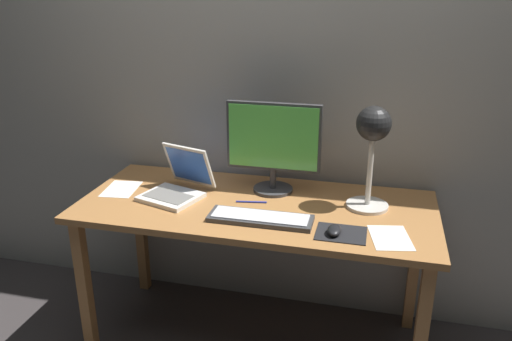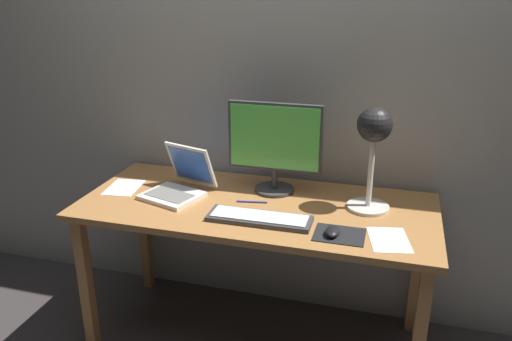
{
  "view_description": "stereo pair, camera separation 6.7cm",
  "coord_description": "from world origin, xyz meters",
  "views": [
    {
      "loc": [
        0.51,
        -2.04,
        1.68
      ],
      "look_at": [
        0.01,
        -0.05,
        0.92
      ],
      "focal_mm": 35.67,
      "sensor_mm": 36.0,
      "label": 1
    },
    {
      "loc": [
        0.57,
        -2.02,
        1.68
      ],
      "look_at": [
        0.01,
        -0.05,
        0.92
      ],
      "focal_mm": 35.67,
      "sensor_mm": 36.0,
      "label": 2
    }
  ],
  "objects": [
    {
      "name": "ground_plane",
      "position": [
        0.0,
        0.0,
        0.0
      ],
      "size": [
        4.8,
        4.8,
        0.0
      ],
      "primitive_type": "plane",
      "color": "#383333",
      "rests_on": "ground"
    },
    {
      "name": "back_wall",
      "position": [
        0.0,
        0.4,
        1.3
      ],
      "size": [
        4.8,
        0.06,
        2.6
      ],
      "primitive_type": "cube",
      "color": "#9E998E",
      "rests_on": "ground"
    },
    {
      "name": "desk",
      "position": [
        0.0,
        0.0,
        0.66
      ],
      "size": [
        1.6,
        0.7,
        0.74
      ],
      "color": "#A8703D",
      "rests_on": "ground"
    },
    {
      "name": "monitor",
      "position": [
        0.04,
        0.17,
        0.98
      ],
      "size": [
        0.44,
        0.19,
        0.43
      ],
      "color": "#38383A",
      "rests_on": "desk"
    },
    {
      "name": "keyboard_main",
      "position": [
        0.06,
        -0.16,
        0.75
      ],
      "size": [
        0.44,
        0.14,
        0.03
      ],
      "color": "#38383A",
      "rests_on": "desk"
    },
    {
      "name": "laptop",
      "position": [
        -0.38,
        0.02,
        0.8
      ],
      "size": [
        0.33,
        0.36,
        0.23
      ],
      "color": "silver",
      "rests_on": "desk"
    },
    {
      "name": "desk_lamp",
      "position": [
        0.49,
        0.09,
        1.07
      ],
      "size": [
        0.19,
        0.19,
        0.46
      ],
      "color": "beige",
      "rests_on": "desk"
    },
    {
      "name": "mousepad",
      "position": [
        0.4,
        -0.2,
        0.74
      ],
      "size": [
        0.2,
        0.16,
        0.0
      ],
      "primitive_type": "cube",
      "color": "black",
      "rests_on": "desk"
    },
    {
      "name": "mouse",
      "position": [
        0.37,
        -0.22,
        0.76
      ],
      "size": [
        0.06,
        0.1,
        0.03
      ],
      "primitive_type": "ellipsoid",
      "color": "black",
      "rests_on": "mousepad"
    },
    {
      "name": "paper_sheet_near_mouse",
      "position": [
        0.59,
        -0.19,
        0.74
      ],
      "size": [
        0.19,
        0.24,
        0.0
      ],
      "primitive_type": "cube",
      "rotation": [
        0.0,
        0.0,
        0.21
      ],
      "color": "white",
      "rests_on": "desk"
    },
    {
      "name": "paper_sheet_by_keyboard",
      "position": [
        -0.68,
        0.01,
        0.74
      ],
      "size": [
        0.17,
        0.23,
        0.0
      ],
      "primitive_type": "cube",
      "rotation": [
        0.0,
        0.0,
        0.13
      ],
      "color": "white",
      "rests_on": "desk"
    },
    {
      "name": "pen",
      "position": [
        -0.02,
        0.01,
        0.74
      ],
      "size": [
        0.14,
        0.03,
        0.01
      ],
      "primitive_type": "cylinder",
      "rotation": [
        0.0,
        1.57,
        0.17
      ],
      "color": "#2633A5",
      "rests_on": "desk"
    }
  ]
}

